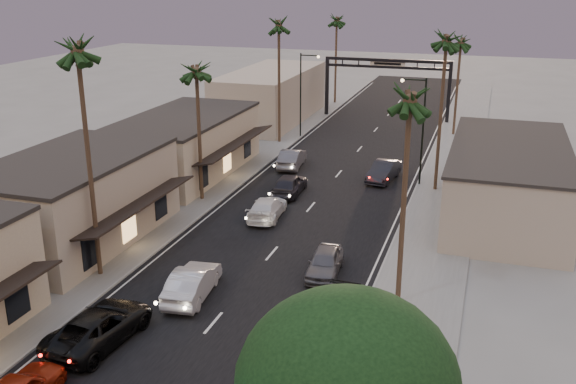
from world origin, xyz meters
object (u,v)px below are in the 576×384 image
Objects in this scene: streetlight_left at (303,88)px; palm_far at (337,17)px; oncoming_silver at (192,283)px; streetlight_right at (420,123)px; curbside_black at (333,313)px; palm_lb at (77,43)px; palm_lc at (196,65)px; oncoming_pickup at (100,326)px; palm_ra at (411,92)px; palm_rb at (447,35)px; palm_rc at (461,38)px; palm_ld at (279,21)px; arch at (387,74)px.

streetlight_left is 20.96m from palm_far.
oncoming_silver is (6.07, -56.75, -10.59)m from palm_far.
curbside_black is at bearing -92.62° from streetlight_right.
streetlight_left is 1.73× the size of oncoming_silver.
palm_lb reaches higher than palm_far.
oncoming_pickup is at bearing -78.39° from palm_lc.
streetlight_right is 21.94m from palm_ra.
palm_rc is (0.00, 20.00, -1.95)m from palm_rb.
palm_ra is 20.02m from palm_rb.
palm_lc is at bearing -121.56° from palm_rc.
palm_ld is 1.08× the size of palm_far.
streetlight_left is 0.63× the size of palm_ld.
palm_ra is (1.68, -21.00, 6.11)m from streetlight_right.
palm_ld reaches higher than palm_lc.
palm_ra is 18.72m from oncoming_pickup.
palm_lb is 14.08m from oncoming_silver.
streetlight_left reaches higher than oncoming_pickup.
curbside_black is (-2.79, -3.33, -10.75)m from palm_ra.
palm_ld is 41.13m from oncoming_pickup.
palm_lb is at bearing -173.37° from palm_ra.
oncoming_pickup is (2.48, -42.25, -4.49)m from streetlight_left.
palm_rb is at bearing 86.32° from curbside_black.
oncoming_pickup is (-13.04, -28.25, -11.58)m from palm_rb.
palm_lb is 45.48m from palm_rc.
streetlight_right is at bearing -32.79° from palm_ld.
arch is 3.17× the size of curbside_black.
oncoming_pickup is at bearing -147.69° from palm_ra.
streetlight_left is 39.71m from curbside_black.
oncoming_pickup is at bearing 61.47° from oncoming_silver.
palm_lc is at bearing 145.10° from palm_ra.
curbside_black is at bearing -93.69° from palm_rc.
palm_rc reaches higher than streetlight_left.
oncoming_silver is (6.37, -33.75, -11.56)m from palm_ld.
palm_ld reaches higher than palm_ra.
palm_ra is at bearing -90.00° from palm_rc.
palm_rb is 20.09m from palm_rc.
palm_ld is at bearing 90.00° from palm_lc.
palm_far is 60.01m from curbside_black.
streetlight_right is at bearing -65.24° from palm_far.
palm_ld is at bearing -119.25° from streetlight_left.
palm_rc is 50.90m from oncoming_pickup.
palm_lb is at bearing -90.31° from palm_far.
oncoming_silver is at bearing -82.72° from streetlight_left.
palm_lc is 23.19m from curbside_black.
palm_lb is 2.93× the size of oncoming_silver.
palm_rc is at bearing -110.83° from oncoming_silver.
palm_far is at bearing 89.25° from palm_ld.
palm_rc is 45.13m from oncoming_silver.
streetlight_right is 18.99m from streetlight_left.
palm_ra is (17.20, -12.00, 0.97)m from palm_lc.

